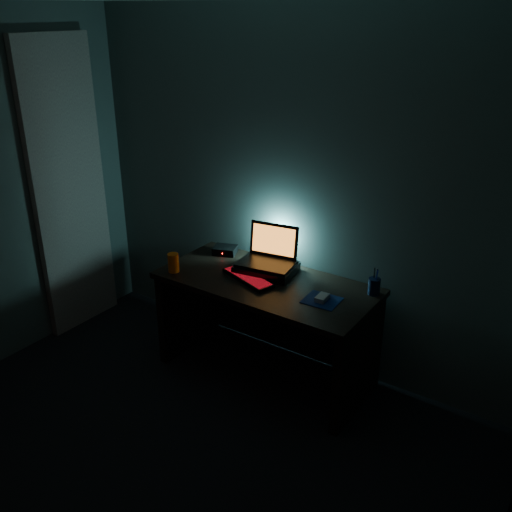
{
  "coord_description": "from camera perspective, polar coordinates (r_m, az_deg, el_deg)",
  "views": [
    {
      "loc": [
        1.89,
        -1.29,
        2.46
      ],
      "look_at": [
        -0.05,
        1.57,
        0.94
      ],
      "focal_mm": 40.0,
      "sensor_mm": 36.0,
      "label": 1
    }
  ],
  "objects": [
    {
      "name": "keyboard",
      "position": [
        3.89,
        -0.81,
        -2.2
      ],
      "size": [
        0.44,
        0.26,
        0.03
      ],
      "rotation": [
        0.0,
        0.0,
        -0.33
      ],
      "color": "black",
      "rests_on": "desk"
    },
    {
      "name": "room",
      "position": [
        2.59,
        -18.97,
        -5.59
      ],
      "size": [
        3.5,
        4.0,
        2.5
      ],
      "color": "black",
      "rests_on": "ground"
    },
    {
      "name": "juice_glass",
      "position": [
        4.03,
        -8.26,
        -0.67
      ],
      "size": [
        0.1,
        0.1,
        0.13
      ],
      "primitive_type": "cylinder",
      "rotation": [
        0.0,
        0.0,
        0.4
      ],
      "color": "#FF620D",
      "rests_on": "desk"
    },
    {
      "name": "curtain",
      "position": [
        4.7,
        -18.19,
        6.3
      ],
      "size": [
        0.06,
        0.65,
        2.3
      ],
      "primitive_type": "cube",
      "color": "#C1B19A",
      "rests_on": "ground"
    },
    {
      "name": "desk",
      "position": [
        4.03,
        1.41,
        -5.53
      ],
      "size": [
        1.5,
        0.7,
        0.75
      ],
      "color": "black",
      "rests_on": "ground"
    },
    {
      "name": "mouse",
      "position": [
        3.64,
        6.63,
        -4.18
      ],
      "size": [
        0.07,
        0.11,
        0.03
      ],
      "primitive_type": "cube",
      "rotation": [
        0.0,
        0.0,
        0.06
      ],
      "color": "gray",
      "rests_on": "mousepad"
    },
    {
      "name": "router",
      "position": [
        4.3,
        -3.12,
        0.6
      ],
      "size": [
        0.2,
        0.18,
        0.06
      ],
      "rotation": [
        0.0,
        0.0,
        0.36
      ],
      "color": "black",
      "rests_on": "desk"
    },
    {
      "name": "mousepad",
      "position": [
        3.65,
        6.61,
        -4.42
      ],
      "size": [
        0.23,
        0.21,
        0.0
      ],
      "primitive_type": "cube",
      "rotation": [
        0.0,
        0.0,
        0.06
      ],
      "color": "navy",
      "rests_on": "desk"
    },
    {
      "name": "riser",
      "position": [
        3.99,
        1.04,
        -1.25
      ],
      "size": [
        0.44,
        0.36,
        0.06
      ],
      "primitive_type": "cube",
      "rotation": [
        0.0,
        0.0,
        0.16
      ],
      "color": "black",
      "rests_on": "desk"
    },
    {
      "name": "pen_cup",
      "position": [
        3.76,
        11.73,
        -3.0
      ],
      "size": [
        0.09,
        0.09,
        0.11
      ],
      "primitive_type": "cylinder",
      "rotation": [
        0.0,
        0.0,
        0.25
      ],
      "color": "black",
      "rests_on": "desk"
    },
    {
      "name": "laptop",
      "position": [
        3.99,
        1.35,
        0.2
      ],
      "size": [
        0.42,
        0.34,
        0.26
      ],
      "rotation": [
        0.0,
        0.0,
        0.16
      ],
      "color": "black",
      "rests_on": "riser"
    }
  ]
}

